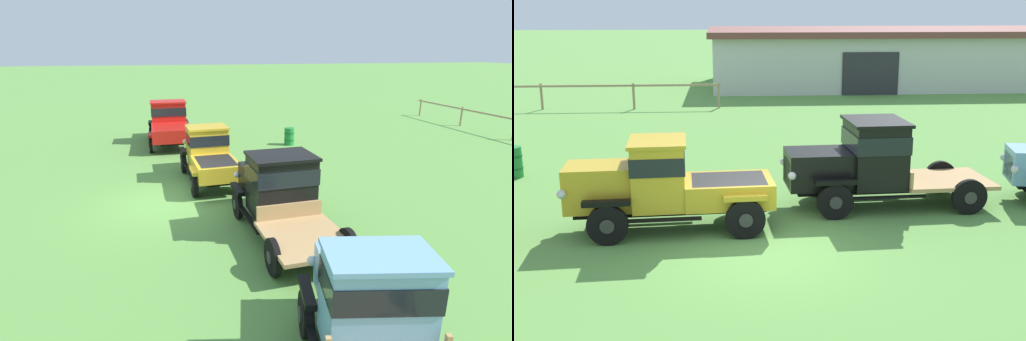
% 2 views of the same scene
% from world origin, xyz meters
% --- Properties ---
extents(ground_plane, '(240.00, 240.00, 0.00)m').
position_xyz_m(ground_plane, '(0.00, 0.00, 0.00)').
color(ground_plane, '#5B9342').
extents(farm_shed, '(25.86, 10.49, 3.51)m').
position_xyz_m(farm_shed, '(11.15, 28.20, 1.77)').
color(farm_shed, silver).
rests_on(farm_shed, ground).
extents(paddock_fence, '(13.24, 0.35, 1.27)m').
position_xyz_m(paddock_fence, '(-7.63, 19.25, 0.94)').
color(paddock_fence, '#997F60').
rests_on(paddock_fence, ground).
extents(vintage_truck_second_in_line, '(4.77, 2.11, 2.10)m').
position_xyz_m(vintage_truck_second_in_line, '(-2.24, 1.57, 1.09)').
color(vintage_truck_second_in_line, black).
rests_on(vintage_truck_second_in_line, ground).
extents(vintage_truck_midrow_center, '(5.34, 2.31, 2.23)m').
position_xyz_m(vintage_truck_midrow_center, '(2.69, 2.96, 1.19)').
color(vintage_truck_midrow_center, black).
rests_on(vintage_truck_midrow_center, ground).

